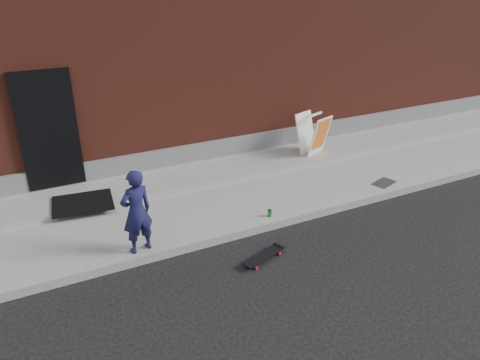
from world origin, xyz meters
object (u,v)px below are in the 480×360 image
child (137,212)px  soda_can (270,213)px  pizza_sign (313,134)px  skateboard (264,256)px

child → soda_can: bearing=168.0°
child → pizza_sign: 5.04m
skateboard → soda_can: soda_can is taller
skateboard → child: bearing=151.9°
child → soda_can: 2.42m
skateboard → pizza_sign: size_ratio=0.88×
soda_can → child: bearing=-179.5°
child → pizza_sign: bearing=-169.0°
child → skateboard: child is taller
child → soda_can: child is taller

